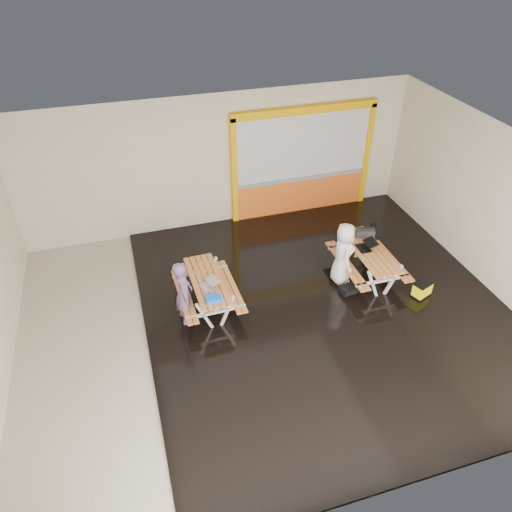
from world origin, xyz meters
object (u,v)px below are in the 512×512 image
object	(u,v)px
person_right	(343,253)
toolbox	(365,233)
blue_pouch	(213,299)
picnic_table_right	(368,256)
laptop_left	(209,285)
backpack	(376,231)
person_left	(184,293)
fluke_bag	(422,289)
laptop_right	(366,246)
picnic_table_left	(207,286)
dark_case	(348,289)

from	to	relation	value
person_right	toolbox	bearing A→B (deg)	-46.63
blue_pouch	toolbox	bearing A→B (deg)	16.39
picnic_table_right	laptop_left	distance (m)	3.71
person_right	backpack	xyz separation A→B (m)	(1.23, 0.75, -0.11)
person_left	fluke_bag	bearing A→B (deg)	-93.99
laptop_right	backpack	xyz separation A→B (m)	(0.64, 0.67, -0.13)
picnic_table_left	person_right	distance (m)	3.06
laptop_right	toolbox	distance (m)	0.49
toolbox	blue_pouch	bearing A→B (deg)	-163.61
person_left	laptop_left	world-z (taller)	person_left
person_left	toolbox	size ratio (longest dim) A/B	3.16
picnic_table_right	person_right	size ratio (longest dim) A/B	1.29
laptop_right	toolbox	bearing A→B (deg)	65.33
picnic_table_left	laptop_left	world-z (taller)	laptop_left
dark_case	fluke_bag	distance (m)	1.59
person_left	laptop_right	size ratio (longest dim) A/B	3.49
picnic_table_right	fluke_bag	xyz separation A→B (m)	(0.83, -1.01, -0.36)
picnic_table_left	backpack	xyz separation A→B (m)	(4.29, 0.70, 0.13)
toolbox	picnic_table_right	bearing A→B (deg)	-106.44
laptop_right	fluke_bag	world-z (taller)	laptop_right
laptop_right	backpack	bearing A→B (deg)	46.33
laptop_left	dark_case	distance (m)	3.13
picnic_table_right	blue_pouch	bearing A→B (deg)	-170.78
picnic_table_right	laptop_left	bearing A→B (deg)	-177.43
picnic_table_right	toolbox	world-z (taller)	toolbox
laptop_right	dark_case	size ratio (longest dim) A/B	1.19
person_right	dark_case	size ratio (longest dim) A/B	4.20
toolbox	dark_case	world-z (taller)	toolbox
picnic_table_left	person_left	world-z (taller)	person_left
picnic_table_right	dark_case	size ratio (longest dim) A/B	5.41
fluke_bag	picnic_table_left	bearing A→B (deg)	166.72
person_left	fluke_bag	size ratio (longest dim) A/B	3.02
fluke_bag	blue_pouch	bearing A→B (deg)	174.89
person_right	laptop_right	size ratio (longest dim) A/B	3.52
picnic_table_right	blue_pouch	size ratio (longest dim) A/B	6.40
backpack	picnic_table_left	bearing A→B (deg)	-170.72
laptop_left	blue_pouch	xyz separation A→B (m)	(-0.01, -0.44, -0.01)
picnic_table_right	laptop_right	bearing A→B (deg)	115.56
picnic_table_right	person_left	world-z (taller)	person_left
backpack	fluke_bag	bearing A→B (deg)	-82.43
laptop_left	backpack	xyz separation A→B (m)	(4.29, 0.93, -0.09)
blue_pouch	fluke_bag	size ratio (longest dim) A/B	0.61
picnic_table_right	person_left	size ratio (longest dim) A/B	1.30
laptop_right	toolbox	world-z (taller)	toolbox
laptop_right	person_left	bearing A→B (deg)	-175.35
person_right	dark_case	bearing A→B (deg)	-170.23
picnic_table_right	backpack	distance (m)	0.97
picnic_table_left	picnic_table_right	xyz separation A→B (m)	(3.70, -0.06, 0.02)
person_right	picnic_table_left	bearing A→B (deg)	99.51
laptop_left	laptop_right	world-z (taller)	laptop_right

